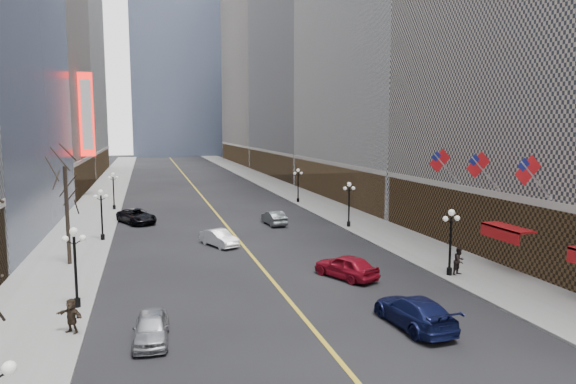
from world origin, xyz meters
TOP-DOWN VIEW (x-y plane):
  - sidewalk_east at (14.00, 70.00)m, footprint 6.00×230.00m
  - sidewalk_west at (-14.00, 70.00)m, footprint 6.00×230.00m
  - lane_line at (0.00, 80.00)m, footprint 0.25×200.00m
  - bldg_east_c at (29.88, 106.00)m, footprint 26.60×40.60m
  - bldg_east_d at (29.90, 149.00)m, footprint 26.60×46.60m
  - bldg_west_d at (-29.92, 121.00)m, footprint 26.60×38.60m
  - streetlamp_east_1 at (11.80, 30.00)m, footprint 1.26×0.44m
  - streetlamp_east_2 at (11.80, 48.00)m, footprint 1.26×0.44m
  - streetlamp_east_3 at (11.80, 66.00)m, footprint 1.26×0.44m
  - streetlamp_west_1 at (-11.80, 30.00)m, footprint 1.26×0.44m
  - streetlamp_west_2 at (-11.80, 48.00)m, footprint 1.26×0.44m
  - streetlamp_west_3 at (-11.80, 66.00)m, footprint 1.26×0.44m
  - flag_3 at (15.31, 27.00)m, footprint 2.87×0.12m
  - flag_4 at (15.31, 32.00)m, footprint 2.87×0.12m
  - flag_5 at (15.31, 37.00)m, footprint 2.87×0.12m
  - awning_c at (16.11, 30.00)m, footprint 1.40×4.00m
  - theatre_marquee at (-15.88, 80.00)m, footprint 2.00×0.55m
  - tree_west_far at (-13.50, 40.00)m, footprint 3.60×3.60m
  - car_nb_near at (-7.86, 24.42)m, footprint 1.86×4.12m
  - car_nb_mid at (-2.00, 43.40)m, footprint 3.10×4.50m
  - car_nb_far at (-9.00, 56.29)m, footprint 4.67×6.14m
  - car_sb_near at (5.08, 22.77)m, footprint 2.59×5.59m
  - car_sb_mid at (4.95, 31.67)m, footprint 3.75×5.13m
  - car_sb_far at (4.88, 51.66)m, footprint 1.91×4.55m
  - ped_east_walk at (12.45, 29.87)m, footprint 1.06×0.84m
  - ped_west_far at (-11.60, 26.21)m, footprint 1.52×1.34m

SIDE VIEW (x-z plane):
  - lane_line at x=0.00m, z-range 0.00..0.02m
  - sidewalk_east at x=14.00m, z-range 0.00..0.15m
  - sidewalk_west at x=-14.00m, z-range 0.00..0.15m
  - car_nb_near at x=-7.86m, z-range 0.00..1.37m
  - car_nb_mid at x=-2.00m, z-range 0.00..1.40m
  - car_sb_far at x=4.88m, z-range 0.00..1.46m
  - car_nb_far at x=-9.00m, z-range 0.00..1.55m
  - car_sb_near at x=5.08m, z-range 0.00..1.58m
  - car_sb_mid at x=4.95m, z-range 0.00..1.62m
  - ped_west_far at x=-11.60m, z-range 0.15..1.86m
  - ped_east_walk at x=12.45m, z-range 0.15..2.07m
  - streetlamp_east_1 at x=11.80m, z-range 0.64..5.16m
  - streetlamp_east_2 at x=11.80m, z-range 0.64..5.16m
  - streetlamp_east_3 at x=11.80m, z-range 0.64..5.16m
  - streetlamp_west_1 at x=-11.80m, z-range 0.64..5.16m
  - streetlamp_west_2 at x=-11.80m, z-range 0.64..5.16m
  - streetlamp_west_3 at x=-11.80m, z-range 0.64..5.16m
  - awning_c at x=16.11m, z-range 2.62..3.54m
  - tree_west_far at x=-13.50m, z-range 2.28..10.20m
  - flag_3 at x=15.31m, z-range 5.85..8.72m
  - flag_4 at x=15.31m, z-range 5.85..8.72m
  - flag_5 at x=15.31m, z-range 5.85..8.72m
  - theatre_marquee at x=-15.88m, z-range 6.00..18.00m
  - bldg_east_c at x=29.88m, z-range -0.22..48.58m
  - bldg_east_d at x=29.90m, z-range -0.23..62.57m
  - bldg_west_d at x=-29.92m, z-range -0.23..72.57m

